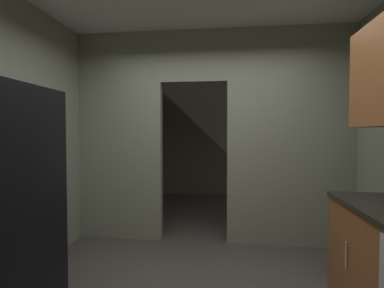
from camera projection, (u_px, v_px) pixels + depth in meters
kitchen_partition at (215, 131)px, 3.94m from camera, size 3.59×0.12×2.77m
adjoining_room_shell at (217, 136)px, 6.03m from camera, size 3.59×3.12×2.77m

